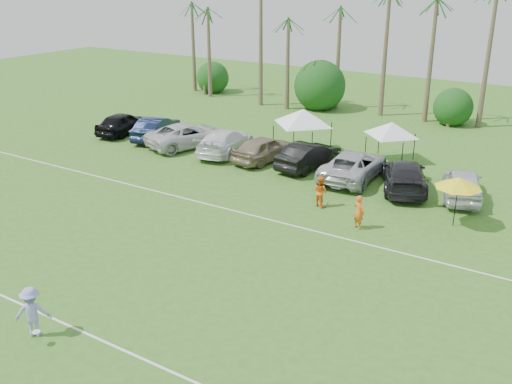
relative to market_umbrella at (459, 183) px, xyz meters
The scene contains 25 objects.
field_lines 15.53m from the market_umbrella, 137.79° to the right, with size 80.00×12.10×0.01m.
palm_tree_0 39.09m from the market_umbrella, 149.47° to the left, with size 2.40×2.40×8.90m.
palm_tree_1 35.06m from the market_umbrella, 145.26° to the left, with size 2.40×2.40×9.90m.
palm_tree_2 31.33m from the market_umbrella, 139.91° to the left, with size 2.40×2.40×10.90m.
palm_tree_4 25.50m from the market_umbrella, 128.00° to the left, with size 2.40×2.40×8.90m.
palm_tree_5 23.52m from the market_umbrella, 120.03° to the left, with size 2.40×2.40×9.90m.
palm_tree_6 22.12m from the market_umbrella, 110.55° to the left, with size 2.40×2.40×10.90m.
bush_tree_0 36.75m from the market_umbrella, 145.75° to the left, with size 4.00×4.00×4.00m.
bush_tree_1 27.02m from the market_umbrella, 130.04° to the left, with size 4.00×4.00×4.00m.
bush_tree_2 21.38m from the market_umbrella, 104.58° to the left, with size 4.00×4.00×4.00m.
sideline_player_a 5.09m from the market_umbrella, 144.14° to the right, with size 0.64×0.42×1.75m, color orange.
sideline_player_b 7.11m from the market_umbrella, 169.56° to the right, with size 0.83×0.64×1.70m, color orange.
canopy_tent_left 13.95m from the market_umbrella, 150.91° to the left, with size 4.59×4.59×3.72m.
canopy_tent_right 10.51m from the market_umbrella, 127.32° to the left, with size 3.90×3.90×3.16m.
market_umbrella is the anchor object (origin of this frame).
frisbee_player 20.11m from the market_umbrella, 120.32° to the right, with size 1.41×1.32×1.90m.
parked_car_0 26.92m from the market_umbrella, behind, with size 2.04×5.06×1.73m, color black.
parked_car_1 23.75m from the market_umbrella, 169.88° to the left, with size 1.83×5.24×1.73m, color #0E1832.
parked_car_2 20.51m from the market_umbrella, 169.06° to the left, with size 2.86×6.21×1.73m, color silver.
parked_car_3 17.37m from the market_umbrella, 166.60° to the left, with size 2.42×5.94×1.73m, color white.
parked_car_4 14.22m from the market_umbrella, 163.85° to the left, with size 2.04×5.06×1.73m, color gray.
parked_car_5 11.24m from the market_umbrella, 157.96° to the left, with size 1.83×5.24×1.73m, color black.
parked_car_6 8.17m from the market_umbrella, 151.72° to the left, with size 2.86×6.21×1.73m, color #B9BABB.
parked_car_7 5.52m from the market_umbrella, 135.93° to the left, with size 2.42×5.94×1.73m, color black.
parked_car_8 4.30m from the market_umbrella, 98.20° to the left, with size 2.04×5.06×1.73m, color silver.
Camera 1 is at (16.86, -9.24, 12.02)m, focal length 40.00 mm.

